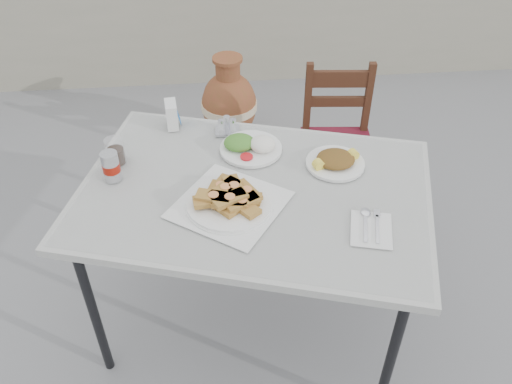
{
  "coord_description": "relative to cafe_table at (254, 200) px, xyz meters",
  "views": [
    {
      "loc": [
        -0.29,
        -1.59,
        2.16
      ],
      "look_at": [
        -0.14,
        0.06,
        0.76
      ],
      "focal_mm": 38.0,
      "sensor_mm": 36.0,
      "label": 1
    }
  ],
  "objects": [
    {
      "name": "pide_plate",
      "position": [
        -0.1,
        -0.09,
        0.09
      ],
      "size": [
        0.51,
        0.51,
        0.08
      ],
      "rotation": [
        0.0,
        0.0,
        -0.61
      ],
      "color": "silver",
      "rests_on": "cafe_table"
    },
    {
      "name": "cola_glass",
      "position": [
        -0.54,
        0.22,
        0.11
      ],
      "size": [
        0.08,
        0.08,
        0.11
      ],
      "color": "white",
      "rests_on": "cafe_table"
    },
    {
      "name": "soda_can",
      "position": [
        -0.55,
        0.11,
        0.12
      ],
      "size": [
        0.07,
        0.07,
        0.12
      ],
      "color": "silver",
      "rests_on": "cafe_table"
    },
    {
      "name": "napkin_holder",
      "position": [
        -0.32,
        0.47,
        0.12
      ],
      "size": [
        0.07,
        0.1,
        0.12
      ],
      "rotation": [
        0.0,
        0.0,
        0.1
      ],
      "color": "silver",
      "rests_on": "cafe_table"
    },
    {
      "name": "back_wall",
      "position": [
        0.16,
        2.49,
        -0.16
      ],
      "size": [
        6.0,
        0.25,
        1.2
      ],
      "primitive_type": "cube",
      "color": "gray",
      "rests_on": "ground"
    },
    {
      "name": "chair",
      "position": [
        0.53,
        0.8,
        -0.32
      ],
      "size": [
        0.41,
        0.41,
        0.86
      ],
      "rotation": [
        0.0,
        0.0,
        -0.08
      ],
      "color": "black",
      "rests_on": "ground"
    },
    {
      "name": "salad_rice_plate",
      "position": [
        0.01,
        0.26,
        0.08
      ],
      "size": [
        0.26,
        0.26,
        0.07
      ],
      "color": "white",
      "rests_on": "cafe_table"
    },
    {
      "name": "ground",
      "position": [
        0.16,
        -0.01,
        -0.76
      ],
      "size": [
        80.0,
        80.0,
        0.0
      ],
      "primitive_type": "plane",
      "color": "slate",
      "rests_on": "ground"
    },
    {
      "name": "salad_chopped_plate",
      "position": [
        0.34,
        0.12,
        0.08
      ],
      "size": [
        0.24,
        0.24,
        0.05
      ],
      "color": "white",
      "rests_on": "cafe_table"
    },
    {
      "name": "condiment_caddy",
      "position": [
        -0.08,
        0.4,
        0.08
      ],
      "size": [
        0.11,
        0.09,
        0.08
      ],
      "rotation": [
        0.0,
        0.0,
        -0.06
      ],
      "color": "silver",
      "rests_on": "cafe_table"
    },
    {
      "name": "cutlery_napkin",
      "position": [
        0.39,
        -0.25,
        0.06
      ],
      "size": [
        0.18,
        0.22,
        0.01
      ],
      "rotation": [
        0.0,
        0.0,
        -0.24
      ],
      "color": "silver",
      "rests_on": "cafe_table"
    },
    {
      "name": "terracotta_urn",
      "position": [
        -0.03,
        1.5,
        -0.47
      ],
      "size": [
        0.37,
        0.37,
        0.64
      ],
      "color": "brown",
      "rests_on": "ground"
    },
    {
      "name": "cafe_table",
      "position": [
        0.0,
        0.0,
        0.0
      ],
      "size": [
        1.55,
        1.25,
        0.82
      ],
      "rotation": [
        0.0,
        0.0,
        -0.28
      ],
      "color": "black",
      "rests_on": "ground"
    }
  ]
}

